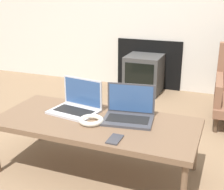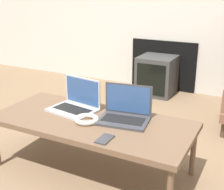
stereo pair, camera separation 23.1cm
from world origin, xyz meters
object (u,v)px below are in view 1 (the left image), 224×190
laptop_left (77,105)px  laptop_right (129,112)px  headphones (91,120)px  phone (115,139)px  tv (144,74)px

laptop_left → laptop_right: size_ratio=1.01×
headphones → laptop_right: bearing=35.4°
laptop_left → phone: laptop_left is taller
headphones → tv: 1.85m
headphones → phone: (0.23, -0.17, -0.01)m
tv → phone: bearing=-79.2°
headphones → tv: (-0.15, 1.83, -0.17)m
laptop_left → tv: (0.03, 1.68, -0.20)m
laptop_left → headphones: bearing=-30.3°
headphones → tv: size_ratio=0.36×
phone → tv: tv is taller
headphones → phone: bearing=-36.7°
laptop_left → laptop_right: bearing=9.3°
tv → laptop_right: bearing=-77.8°
headphones → phone: headphones is taller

